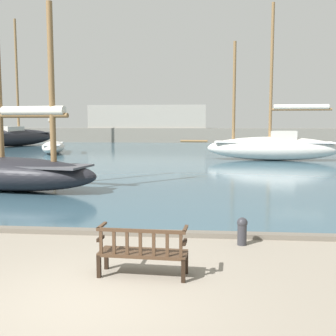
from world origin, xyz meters
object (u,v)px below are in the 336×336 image
object	(u,v)px
sailboat_centre_channel	(17,136)
sailboat_nearest_starboard	(53,145)
sailboat_mid_port	(7,169)
park_bench	(143,251)
sailboat_outer_port	(273,146)
mooring_bollard	(242,230)

from	to	relation	value
sailboat_centre_channel	sailboat_nearest_starboard	bearing A→B (deg)	-51.72
sailboat_mid_port	sailboat_centre_channel	world-z (taller)	sailboat_centre_channel
park_bench	sailboat_mid_port	xyz separation A→B (m)	(-6.77, 8.59, 0.46)
sailboat_outer_port	sailboat_nearest_starboard	bearing A→B (deg)	163.98
sailboat_outer_port	mooring_bollard	xyz separation A→B (m)	(-3.82, -20.66, -0.74)
sailboat_nearest_starboard	sailboat_centre_channel	bearing A→B (deg)	128.28
sailboat_outer_port	sailboat_mid_port	bearing A→B (deg)	-131.44
sailboat_centre_channel	mooring_bollard	world-z (taller)	sailboat_centre_channel
sailboat_nearest_starboard	sailboat_centre_channel	world-z (taller)	sailboat_centre_channel
park_bench	mooring_bollard	distance (m)	2.90
sailboat_outer_port	sailboat_centre_channel	distance (m)	29.94
sailboat_mid_port	sailboat_nearest_starboard	bearing A→B (deg)	105.44
park_bench	sailboat_nearest_starboard	distance (m)	30.45
sailboat_nearest_starboard	mooring_bollard	distance (m)	29.38
sailboat_mid_port	sailboat_centre_channel	size ratio (longest dim) A/B	0.62
park_bench	sailboat_nearest_starboard	bearing A→B (deg)	113.43
park_bench	sailboat_mid_port	world-z (taller)	sailboat_mid_port
park_bench	sailboat_nearest_starboard	size ratio (longest dim) A/B	0.20
sailboat_mid_port	mooring_bollard	xyz separation A→B (m)	(8.72, -6.45, -0.57)
park_bench	sailboat_nearest_starboard	world-z (taller)	sailboat_nearest_starboard
park_bench	sailboat_centre_channel	world-z (taller)	sailboat_centre_channel
mooring_bollard	park_bench	bearing A→B (deg)	-132.38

